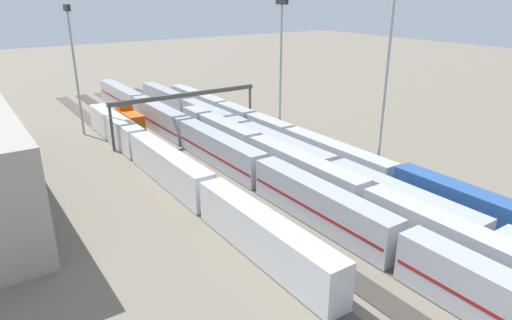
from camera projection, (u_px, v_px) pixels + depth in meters
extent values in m
plane|color=#756B5B|center=(240.00, 166.00, 74.09)|extent=(400.00, 400.00, 0.00)
cube|color=#3D3833|center=(299.00, 151.00, 80.66)|extent=(140.00, 2.80, 0.12)
cube|color=#3D3833|center=(276.00, 157.00, 78.03)|extent=(140.00, 2.80, 0.12)
cube|color=#4C443D|center=(252.00, 162.00, 75.39)|extent=(140.00, 2.80, 0.12)
cube|color=#4C443D|center=(226.00, 169.00, 72.75)|extent=(140.00, 2.80, 0.12)
cube|color=#3D3833|center=(199.00, 175.00, 70.12)|extent=(140.00, 2.80, 0.12)
cube|color=#4C443D|center=(169.00, 182.00, 67.48)|extent=(140.00, 2.80, 0.12)
cube|color=#D85914|center=(130.00, 120.00, 93.05)|extent=(10.00, 3.00, 3.60)
cube|color=#D85914|center=(124.00, 106.00, 94.49)|extent=(3.00, 2.70, 1.40)
cube|color=#A8AAB2|center=(320.00, 204.00, 54.69)|extent=(23.00, 3.00, 5.00)
cube|color=maroon|center=(320.00, 206.00, 54.76)|extent=(22.40, 3.06, 0.36)
cube|color=#A8AAB2|center=(220.00, 150.00, 73.44)|extent=(23.00, 3.00, 5.00)
cube|color=maroon|center=(220.00, 153.00, 73.59)|extent=(22.40, 3.06, 0.36)
cube|color=#A8AAB2|center=(160.00, 118.00, 92.18)|extent=(23.00, 3.00, 5.00)
cube|color=maroon|center=(161.00, 121.00, 92.43)|extent=(22.40, 3.06, 0.36)
cube|color=#A8AAB2|center=(121.00, 97.00, 110.92)|extent=(23.00, 3.00, 5.00)
cube|color=maroon|center=(121.00, 97.00, 110.97)|extent=(22.40, 3.06, 0.36)
cube|color=silver|center=(264.00, 237.00, 47.49)|extent=(23.00, 3.00, 5.00)
cube|color=silver|center=(169.00, 167.00, 66.23)|extent=(23.00, 3.00, 5.00)
cube|color=silver|center=(116.00, 129.00, 84.97)|extent=(23.00, 3.00, 5.00)
cube|color=#A8AAB2|center=(399.00, 200.00, 57.19)|extent=(23.00, 3.00, 3.80)
cube|color=#A8AAB2|center=(283.00, 149.00, 75.93)|extent=(23.00, 3.00, 3.80)
cube|color=#A8AAB2|center=(213.00, 118.00, 94.68)|extent=(23.00, 3.00, 3.80)
cube|color=#A8AAB2|center=(166.00, 97.00, 113.42)|extent=(23.00, 3.00, 3.80)
cube|color=#B7BABF|center=(457.00, 247.00, 45.65)|extent=(23.00, 3.00, 5.00)
cube|color=#B7BABF|center=(303.00, 172.00, 64.39)|extent=(23.00, 3.00, 5.00)
cube|color=#B7BABF|center=(219.00, 132.00, 83.14)|extent=(23.00, 3.00, 5.00)
cube|color=#285193|center=(459.00, 203.00, 55.87)|extent=(18.00, 3.00, 4.40)
cube|color=#B7BABF|center=(336.00, 156.00, 72.78)|extent=(23.00, 3.00, 3.80)
cube|color=#B7BABF|center=(252.00, 122.00, 91.52)|extent=(23.00, 3.00, 3.80)
cube|color=#B7BABF|center=(197.00, 100.00, 110.27)|extent=(23.00, 3.00, 3.80)
cylinder|color=#9EA0A5|center=(387.00, 74.00, 64.47)|extent=(0.44, 0.44, 31.58)
cylinder|color=#9EA0A5|center=(76.00, 76.00, 86.30)|extent=(0.44, 0.44, 23.42)
cube|color=#262628|center=(67.00, 8.00, 82.00)|extent=(2.80, 0.70, 1.20)
cylinder|color=#9EA0A5|center=(281.00, 74.00, 84.01)|extent=(0.44, 0.44, 24.64)
cube|color=#262628|center=(282.00, 1.00, 79.50)|extent=(2.80, 0.70, 1.20)
cylinder|color=#4C4742|center=(250.00, 107.00, 95.04)|extent=(0.50, 0.50, 8.00)
cylinder|color=#4C4742|center=(112.00, 129.00, 79.64)|extent=(0.50, 0.50, 8.00)
cube|color=#4C4742|center=(186.00, 95.00, 85.80)|extent=(0.70, 30.00, 0.80)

